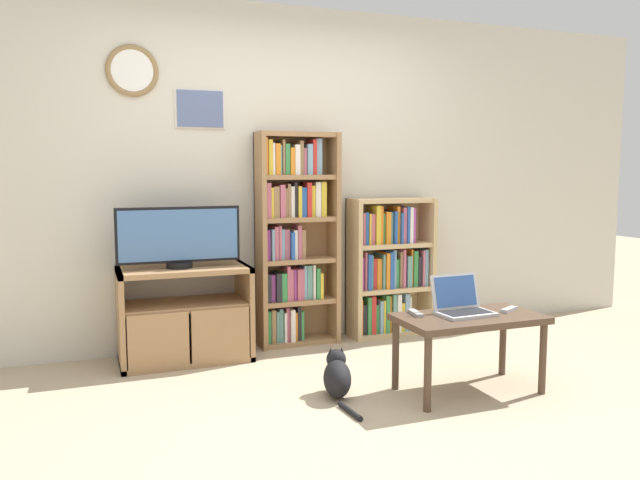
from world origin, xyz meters
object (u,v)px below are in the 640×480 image
television (179,237)px  coffee_table (469,325)px  remote_near_laptop (509,309)px  remote_far_from_laptop (416,313)px  bookshelf_tall (293,237)px  cat (337,376)px  laptop (461,304)px  tv_stand (185,314)px  bookshelf_short (388,269)px

television → coffee_table: television is taller
remote_near_laptop → remote_far_from_laptop: (-0.60, 0.12, 0.00)m
bookshelf_tall → cat: bookshelf_tall is taller
television → remote_far_from_laptop: size_ratio=5.16×
television → remote_near_laptop: 2.25m
bookshelf_tall → coffee_table: (0.66, -1.40, -0.42)m
television → remote_near_laptop: (1.85, -1.23, -0.41)m
television → laptop: bearing=-37.7°
tv_stand → bookshelf_tall: size_ratio=0.56×
tv_stand → remote_far_from_laptop: size_ratio=5.52×
television → coffee_table: 2.04m
laptop → remote_far_from_laptop: (-0.27, 0.08, -0.05)m
bookshelf_short → cat: size_ratio=1.99×
tv_stand → remote_near_laptop: size_ratio=5.61×
tv_stand → bookshelf_tall: (0.86, 0.15, 0.50)m
laptop → remote_far_from_laptop: laptop is taller
television → tv_stand: bearing=13.3°
coffee_table → cat: (-0.78, 0.22, -0.30)m
cat → tv_stand: bearing=143.6°
bookshelf_tall → remote_near_laptop: 1.72m
tv_stand → bookshelf_tall: bearing=10.1°
tv_stand → television: television is taller
bookshelf_short → coffee_table: bearing=-96.2°
bookshelf_short → remote_far_from_laptop: (-0.45, -1.25, -0.06)m
coffee_table → laptop: laptop is taller
laptop → cat: bearing=165.2°
television → remote_far_from_laptop: television is taller
bookshelf_tall → television: bearing=-169.8°
bookshelf_short → laptop: 1.34m
bookshelf_short → remote_near_laptop: size_ratio=6.95×
tv_stand → television: (-0.03, -0.01, 0.55)m
bookshelf_tall → coffee_table: bookshelf_tall is taller
cat → remote_near_laptop: bearing=6.9°
television → cat: size_ratio=1.50×
laptop → remote_near_laptop: size_ratio=2.13×
laptop → tv_stand: bearing=138.8°
remote_near_laptop → cat: bearing=-128.8°
coffee_table → remote_near_laptop: (0.30, 0.01, 0.07)m
bookshelf_short → cat: 1.55m
remote_far_from_laptop → remote_near_laptop: bearing=-3.2°
remote_far_from_laptop → television: bearing=146.8°
bookshelf_short → bookshelf_tall: bearing=179.2°
tv_stand → remote_near_laptop: (1.82, -1.23, 0.15)m
television → bookshelf_short: bookshelf_short is taller
bookshelf_short → cat: (-0.93, -1.17, -0.43)m
tv_stand → coffee_table: tv_stand is taller
television → coffee_table: (1.55, -1.24, -0.48)m
bookshelf_tall → coffee_table: size_ratio=1.86×
tv_stand → bookshelf_short: 1.69m
bookshelf_tall → remote_far_from_laptop: bookshelf_tall is taller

